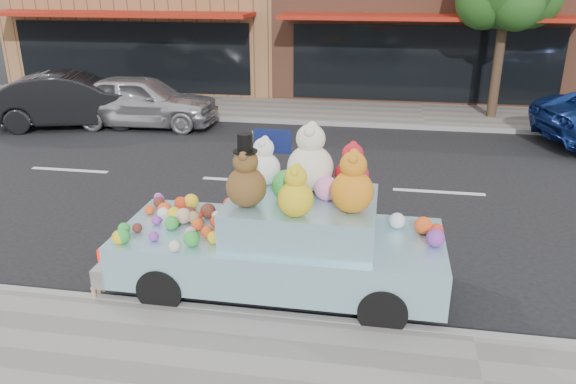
# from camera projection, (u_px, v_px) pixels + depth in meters

# --- Properties ---
(ground) EXTENTS (120.00, 120.00, 0.00)m
(ground) POSITION_uv_depth(u_px,v_px,m) (439.00, 192.00, 11.22)
(ground) COLOR black
(ground) RESTS_ON ground
(far_sidewalk) EXTENTS (60.00, 3.00, 0.12)m
(far_sidewalk) POSITION_uv_depth(u_px,v_px,m) (422.00, 115.00, 17.18)
(far_sidewalk) COLOR gray
(far_sidewalk) RESTS_ON ground
(near_kerb) EXTENTS (60.00, 0.12, 0.13)m
(near_kerb) POSITION_uv_depth(u_px,v_px,m) (472.00, 337.00, 6.60)
(near_kerb) COLOR gray
(near_kerb) RESTS_ON ground
(far_kerb) EXTENTS (60.00, 0.12, 0.13)m
(far_kerb) POSITION_uv_depth(u_px,v_px,m) (425.00, 127.00, 15.79)
(far_kerb) COLOR gray
(far_kerb) RESTS_ON ground
(car_silver) EXTENTS (4.41, 1.94, 1.48)m
(car_silver) POSITION_uv_depth(u_px,v_px,m) (141.00, 101.00, 15.94)
(car_silver) COLOR #B5B4B9
(car_silver) RESTS_ON ground
(car_dark) EXTENTS (4.91, 2.95, 1.53)m
(car_dark) POSITION_uv_depth(u_px,v_px,m) (75.00, 100.00, 15.91)
(car_dark) COLOR black
(car_dark) RESTS_ON ground
(art_car) EXTENTS (4.49, 1.78, 2.28)m
(art_car) POSITION_uv_depth(u_px,v_px,m) (283.00, 235.00, 7.46)
(art_car) COLOR black
(art_car) RESTS_ON ground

